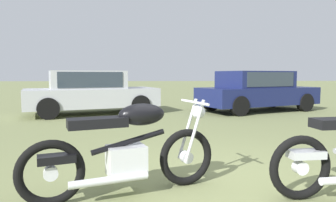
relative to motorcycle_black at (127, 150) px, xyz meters
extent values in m
plane|color=olive|center=(1.17, 0.16, -0.49)|extent=(120.00, 120.00, 0.00)
torus|color=black|center=(0.68, 0.25, -0.16)|extent=(0.66, 0.31, 0.67)
torus|color=black|center=(-0.73, -0.26, -0.16)|extent=(0.66, 0.31, 0.67)
cylinder|color=silver|center=(0.68, 0.25, -0.16)|extent=(0.17, 0.14, 0.14)
cylinder|color=silver|center=(-0.73, -0.26, -0.16)|extent=(0.17, 0.14, 0.14)
cylinder|color=silver|center=(0.71, 0.35, 0.16)|extent=(0.26, 0.12, 0.72)
cylinder|color=silver|center=(0.77, 0.18, 0.16)|extent=(0.26, 0.12, 0.72)
cube|color=silver|center=(-0.01, 0.00, -0.11)|extent=(0.48, 0.42, 0.32)
cylinder|color=black|center=(0.02, 0.01, 0.09)|extent=(0.79, 0.33, 0.23)
ellipsoid|color=black|center=(0.16, 0.06, 0.38)|extent=(0.58, 0.42, 0.24)
cube|color=black|center=(-0.29, -0.10, 0.32)|extent=(0.65, 0.43, 0.10)
cube|color=black|center=(-0.67, -0.23, -0.02)|extent=(0.40, 0.29, 0.08)
cylinder|color=silver|center=(0.77, 0.28, 0.49)|extent=(0.25, 0.61, 0.03)
sphere|color=silver|center=(0.83, 0.30, 0.37)|extent=(0.20, 0.20, 0.16)
cylinder|color=silver|center=(-0.16, -0.22, -0.25)|extent=(0.78, 0.34, 0.08)
torus|color=black|center=(1.81, -0.25, -0.15)|extent=(0.69, 0.15, 0.68)
cylinder|color=silver|center=(1.81, -0.25, -0.15)|extent=(0.15, 0.11, 0.14)
cube|color=#B7BABF|center=(1.87, -0.24, -0.01)|extent=(0.37, 0.21, 0.08)
cube|color=#B2B5BA|center=(-1.64, 7.03, 0.06)|extent=(4.56, 3.06, 0.60)
cube|color=#B2B5BA|center=(-1.78, 6.98, 0.64)|extent=(2.71, 2.26, 0.60)
cube|color=#2D3842|center=(-1.78, 6.98, 0.66)|extent=(2.40, 2.18, 0.48)
cylinder|color=black|center=(-0.58, 8.27, -0.17)|extent=(0.68, 0.42, 0.64)
cylinder|color=black|center=(-0.04, 6.73, -0.17)|extent=(0.68, 0.42, 0.64)
cylinder|color=black|center=(-3.23, 7.32, -0.17)|extent=(0.68, 0.42, 0.64)
cylinder|color=black|center=(-2.69, 5.79, -0.17)|extent=(0.68, 0.42, 0.64)
cube|color=#161E4C|center=(4.15, 7.43, 0.06)|extent=(4.63, 3.19, 0.60)
cube|color=#161E4C|center=(4.01, 7.37, 0.64)|extent=(2.77, 2.32, 0.60)
cube|color=#2D3842|center=(4.01, 7.37, 0.66)|extent=(2.46, 2.22, 0.48)
cylinder|color=black|center=(5.20, 8.71, -0.17)|extent=(0.68, 0.44, 0.64)
cylinder|color=black|center=(5.79, 7.21, -0.17)|extent=(0.68, 0.44, 0.64)
cylinder|color=black|center=(2.50, 7.64, -0.17)|extent=(0.68, 0.44, 0.64)
cylinder|color=black|center=(3.09, 6.15, -0.17)|extent=(0.68, 0.44, 0.64)
camera|label=1|loc=(0.24, -3.25, 0.81)|focal=32.66mm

